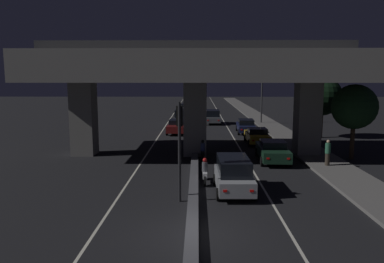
% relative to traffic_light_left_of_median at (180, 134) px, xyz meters
% --- Properties ---
extents(ground_plane, '(200.00, 200.00, 0.00)m').
position_rel_traffic_light_left_of_median_xyz_m(ground_plane, '(0.64, -3.89, -3.24)').
color(ground_plane, black).
extents(lane_line_left_inner, '(0.12, 126.00, 0.00)m').
position_rel_traffic_light_left_of_median_xyz_m(lane_line_left_inner, '(-3.07, 31.11, -3.24)').
color(lane_line_left_inner, beige).
rests_on(lane_line_left_inner, ground_plane).
extents(lane_line_right_inner, '(0.12, 126.00, 0.00)m').
position_rel_traffic_light_left_of_median_xyz_m(lane_line_right_inner, '(4.35, 31.11, -3.24)').
color(lane_line_right_inner, beige).
rests_on(lane_line_right_inner, ground_plane).
extents(median_divider, '(0.48, 126.00, 0.32)m').
position_rel_traffic_light_left_of_median_xyz_m(median_divider, '(0.64, 31.11, -3.08)').
color(median_divider, '#4C4C51').
rests_on(median_divider, ground_plane).
extents(sidewalk_right, '(2.91, 126.00, 0.17)m').
position_rel_traffic_light_left_of_median_xyz_m(sidewalk_right, '(9.57, 24.11, -3.15)').
color(sidewalk_right, '#5B5956').
rests_on(sidewalk_right, ground_plane).
extents(elevated_overpass, '(23.60, 9.33, 8.52)m').
position_rel_traffic_light_left_of_median_xyz_m(elevated_overpass, '(0.64, 10.77, 3.00)').
color(elevated_overpass, gray).
rests_on(elevated_overpass, ground_plane).
extents(traffic_light_left_of_median, '(0.30, 0.49, 4.74)m').
position_rel_traffic_light_left_of_median_xyz_m(traffic_light_left_of_median, '(0.00, 0.00, 0.00)').
color(traffic_light_left_of_median, black).
rests_on(traffic_light_left_of_median, ground_plane).
extents(street_lamp, '(2.35, 0.32, 7.74)m').
position_rel_traffic_light_left_of_median_xyz_m(street_lamp, '(8.55, 30.04, 1.36)').
color(street_lamp, '#2D2D30').
rests_on(street_lamp, ground_plane).
extents(car_silver_lead, '(1.97, 4.06, 1.78)m').
position_rel_traffic_light_left_of_median_xyz_m(car_silver_lead, '(2.68, 1.40, -2.30)').
color(car_silver_lead, gray).
rests_on(car_silver_lead, ground_plane).
extents(car_dark_green_second, '(2.16, 4.86, 1.49)m').
position_rel_traffic_light_left_of_median_xyz_m(car_dark_green_second, '(6.08, 8.57, -2.47)').
color(car_dark_green_second, black).
rests_on(car_dark_green_second, ground_plane).
extents(car_taxi_yellow_third, '(1.99, 4.38, 1.41)m').
position_rel_traffic_light_left_of_median_xyz_m(car_taxi_yellow_third, '(6.12, 15.61, -2.52)').
color(car_taxi_yellow_third, gold).
rests_on(car_taxi_yellow_third, ground_plane).
extents(car_dark_blue_fourth, '(2.03, 4.68, 1.48)m').
position_rel_traffic_light_left_of_median_xyz_m(car_dark_blue_fourth, '(5.93, 22.03, -2.48)').
color(car_dark_blue_fourth, '#141938').
rests_on(car_dark_blue_fourth, ground_plane).
extents(car_grey_fifth, '(2.05, 3.98, 1.75)m').
position_rel_traffic_light_left_of_median_xyz_m(car_grey_fifth, '(2.76, 29.85, -2.30)').
color(car_grey_fifth, '#515459').
rests_on(car_grey_fifth, ground_plane).
extents(car_dark_red_lead_oncoming, '(2.15, 4.84, 1.44)m').
position_rel_traffic_light_left_of_median_xyz_m(car_dark_red_lead_oncoming, '(-1.31, 21.85, -2.49)').
color(car_dark_red_lead_oncoming, '#591414').
rests_on(car_dark_red_lead_oncoming, ground_plane).
extents(car_silver_second_oncoming, '(2.04, 4.84, 1.82)m').
position_rel_traffic_light_left_of_median_xyz_m(car_silver_second_oncoming, '(-1.16, 29.77, -2.28)').
color(car_silver_second_oncoming, gray).
rests_on(car_silver_second_oncoming, ground_plane).
extents(car_silver_third_oncoming, '(1.95, 4.20, 1.60)m').
position_rel_traffic_light_left_of_median_xyz_m(car_silver_third_oncoming, '(-1.08, 43.35, -2.43)').
color(car_silver_third_oncoming, gray).
rests_on(car_silver_third_oncoming, ground_plane).
extents(motorcycle_white_filtering_near, '(0.32, 1.94, 1.42)m').
position_rel_traffic_light_left_of_median_xyz_m(motorcycle_white_filtering_near, '(1.25, 3.08, -2.63)').
color(motorcycle_white_filtering_near, black).
rests_on(motorcycle_white_filtering_near, ground_plane).
extents(motorcycle_black_filtering_mid, '(0.33, 1.72, 1.45)m').
position_rel_traffic_light_left_of_median_xyz_m(motorcycle_black_filtering_mid, '(1.21, 8.95, -2.62)').
color(motorcycle_black_filtering_mid, black).
rests_on(motorcycle_black_filtering_mid, ground_plane).
extents(pedestrian_on_sidewalk, '(0.35, 0.35, 1.68)m').
position_rel_traffic_light_left_of_median_xyz_m(pedestrian_on_sidewalk, '(9.29, 6.72, -2.23)').
color(pedestrian_on_sidewalk, '#2D261E').
rests_on(pedestrian_on_sidewalk, sidewalk_right).
extents(roadside_tree_kerbside_near, '(3.19, 3.19, 5.37)m').
position_rel_traffic_light_left_of_median_xyz_m(roadside_tree_kerbside_near, '(11.95, 9.43, 0.52)').
color(roadside_tree_kerbside_near, '#38281C').
rests_on(roadside_tree_kerbside_near, ground_plane).
extents(roadside_tree_kerbside_mid, '(3.75, 3.75, 5.93)m').
position_rel_traffic_light_left_of_median_xyz_m(roadside_tree_kerbside_mid, '(12.81, 19.08, 0.79)').
color(roadside_tree_kerbside_mid, '#38281C').
rests_on(roadside_tree_kerbside_mid, ground_plane).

